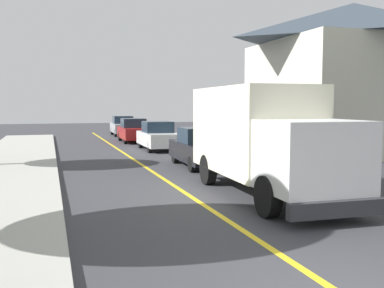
{
  "coord_description": "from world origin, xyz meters",
  "views": [
    {
      "loc": [
        -3.86,
        -4.91,
        2.68
      ],
      "look_at": [
        0.5,
        8.71,
        1.4
      ],
      "focal_mm": 41.77,
      "sensor_mm": 36.0,
      "label": 1
    }
  ],
  "objects": [
    {
      "name": "parked_car_furthest",
      "position": [
        2.16,
        33.37,
        0.79
      ],
      "size": [
        1.94,
        4.46,
        1.67
      ],
      "color": "#B7B7BC",
      "rests_on": "ground"
    },
    {
      "name": "parked_van_across",
      "position": [
        5.2,
        11.34,
        0.79
      ],
      "size": [
        2.01,
        4.48,
        1.67
      ],
      "color": "silver",
      "rests_on": "ground"
    },
    {
      "name": "parked_car_mid",
      "position": [
        2.2,
        20.59,
        0.79
      ],
      "size": [
        1.85,
        4.42,
        1.67
      ],
      "color": "silver",
      "rests_on": "ground"
    },
    {
      "name": "stop_sign",
      "position": [
        4.22,
        9.38,
        1.86
      ],
      "size": [
        0.8,
        0.1,
        2.65
      ],
      "color": "gray",
      "rests_on": "ground"
    },
    {
      "name": "house_across_street",
      "position": [
        11.96,
        15.87,
        4.22
      ],
      "size": [
        10.05,
        8.83,
        8.12
      ],
      "color": "beige",
      "rests_on": "ground"
    },
    {
      "name": "centre_line_yellow",
      "position": [
        0.0,
        10.0,
        0.0
      ],
      "size": [
        0.16,
        56.0,
        0.01
      ],
      "primitive_type": "cube",
      "color": "gold",
      "rests_on": "ground"
    },
    {
      "name": "parked_car_near",
      "position": [
        2.31,
        13.13,
        0.79
      ],
      "size": [
        1.94,
        4.45,
        1.67
      ],
      "color": "black",
      "rests_on": "ground"
    },
    {
      "name": "box_truck",
      "position": [
        2.14,
        6.98,
        1.77
      ],
      "size": [
        2.61,
        7.25,
        3.2
      ],
      "color": "#F2EDCC",
      "rests_on": "ground"
    },
    {
      "name": "parked_car_far",
      "position": [
        1.83,
        26.51,
        0.79
      ],
      "size": [
        1.88,
        4.43,
        1.67
      ],
      "color": "maroon",
      "rests_on": "ground"
    }
  ]
}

